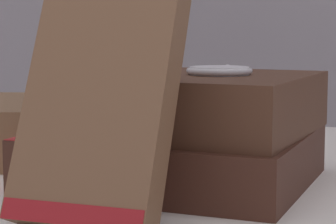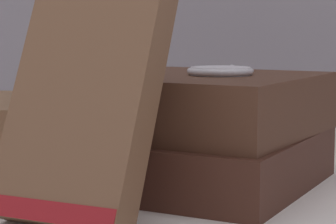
# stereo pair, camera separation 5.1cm
# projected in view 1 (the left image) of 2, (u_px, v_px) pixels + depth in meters

# --- Properties ---
(ground_plane) EXTENTS (3.00, 3.00, 0.00)m
(ground_plane) POSITION_uv_depth(u_px,v_px,m) (116.00, 182.00, 0.53)
(ground_plane) COLOR white
(book_flat_bottom) EXTENTS (0.20, 0.18, 0.04)m
(book_flat_bottom) POSITION_uv_depth(u_px,v_px,m) (170.00, 156.00, 0.53)
(book_flat_bottom) COLOR #422319
(book_flat_bottom) RESTS_ON ground_plane
(book_flat_top) EXTENTS (0.19, 0.18, 0.04)m
(book_flat_top) POSITION_uv_depth(u_px,v_px,m) (183.00, 102.00, 0.53)
(book_flat_top) COLOR #4C2D1E
(book_flat_top) RESTS_ON book_flat_bottom
(book_leaning_front) EXTENTS (0.09, 0.08, 0.15)m
(book_leaning_front) POSITION_uv_depth(u_px,v_px,m) (98.00, 110.00, 0.41)
(book_leaning_front) COLOR brown
(book_leaning_front) RESTS_ON ground_plane
(pocket_watch) EXTENTS (0.05, 0.05, 0.01)m
(pocket_watch) POSITION_uv_depth(u_px,v_px,m) (219.00, 71.00, 0.52)
(pocket_watch) COLOR silver
(pocket_watch) RESTS_ON book_flat_top
(reading_glasses) EXTENTS (0.10, 0.06, 0.00)m
(reading_glasses) POSITION_uv_depth(u_px,v_px,m) (184.00, 140.00, 0.72)
(reading_glasses) COLOR black
(reading_glasses) RESTS_ON ground_plane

